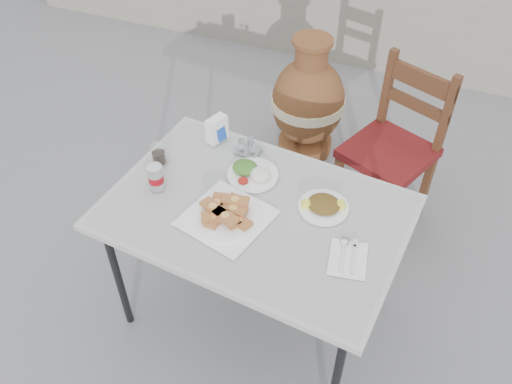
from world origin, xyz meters
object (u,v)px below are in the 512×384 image
at_px(cafe_table, 255,218).
at_px(salad_chopped_plate, 324,205).
at_px(chair, 393,147).
at_px(condiment_caddy, 248,148).
at_px(salad_rice_plate, 252,172).
at_px(cola_glass, 159,155).
at_px(soda_can, 156,177).
at_px(pide_plate, 226,213).
at_px(napkin_holder, 217,129).
at_px(terracotta_urn, 308,102).

relative_size(cafe_table, salad_chopped_plate, 6.18).
bearing_deg(cafe_table, chair, 65.41).
bearing_deg(condiment_caddy, salad_chopped_plate, -27.44).
xyz_separation_m(cafe_table, salad_rice_plate, (-0.09, 0.19, 0.07)).
bearing_deg(cola_glass, salad_chopped_plate, -0.69).
distance_m(salad_chopped_plate, cola_glass, 0.77).
xyz_separation_m(salad_chopped_plate, soda_can, (-0.70, -0.14, 0.04)).
distance_m(pide_plate, napkin_holder, 0.51).
bearing_deg(cola_glass, chair, 41.05).
height_order(pide_plate, napkin_holder, napkin_holder).
bearing_deg(napkin_holder, salad_chopped_plate, -2.09).
xyz_separation_m(salad_chopped_plate, condiment_caddy, (-0.43, 0.22, 0.01)).
bearing_deg(cola_glass, pide_plate, -26.06).
distance_m(cafe_table, terracotta_urn, 1.37).
distance_m(salad_rice_plate, chair, 0.95).
bearing_deg(pide_plate, chair, 63.17).
distance_m(salad_rice_plate, condiment_caddy, 0.16).
xyz_separation_m(pide_plate, cola_glass, (-0.42, 0.21, 0.01)).
bearing_deg(salad_rice_plate, cola_glass, -170.96).
xyz_separation_m(soda_can, napkin_holder, (0.10, 0.40, 0.00)).
height_order(napkin_holder, terracotta_urn, napkin_holder).
height_order(cafe_table, terracotta_urn, terracotta_urn).
height_order(salad_chopped_plate, cola_glass, cola_glass).
bearing_deg(cafe_table, pide_plate, -135.44).
distance_m(napkin_holder, chair, 1.01).
bearing_deg(cafe_table, condiment_caddy, 116.66).
bearing_deg(condiment_caddy, soda_can, -126.83).
bearing_deg(terracotta_urn, soda_can, -101.19).
xyz_separation_m(cafe_table, salad_chopped_plate, (0.26, 0.11, 0.07)).
relative_size(cafe_table, soda_can, 10.90).
relative_size(condiment_caddy, terracotta_urn, 0.14).
bearing_deg(chair, napkin_holder, -120.12).
xyz_separation_m(pide_plate, condiment_caddy, (-0.08, 0.42, -0.00)).
bearing_deg(pide_plate, napkin_holder, 118.67).
bearing_deg(cola_glass, salad_rice_plate, 9.04).
relative_size(soda_can, napkin_holder, 0.97).
relative_size(soda_can, condiment_caddy, 1.06).
height_order(chair, terracotta_urn, chair).
height_order(salad_rice_plate, napkin_holder, napkin_holder).
height_order(salad_rice_plate, terracotta_urn, terracotta_urn).
distance_m(salad_chopped_plate, soda_can, 0.72).
bearing_deg(condiment_caddy, cola_glass, -148.66).
height_order(cafe_table, cola_glass, cola_glass).
xyz_separation_m(salad_rice_plate, terracotta_urn, (-0.08, 1.14, -0.39)).
distance_m(salad_rice_plate, soda_can, 0.42).
distance_m(cafe_table, pide_plate, 0.15).
xyz_separation_m(napkin_holder, condiment_caddy, (0.17, -0.03, -0.04)).
relative_size(condiment_caddy, chair, 0.12).
bearing_deg(soda_can, cola_glass, 115.82).
bearing_deg(cafe_table, salad_rice_plate, 115.34).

